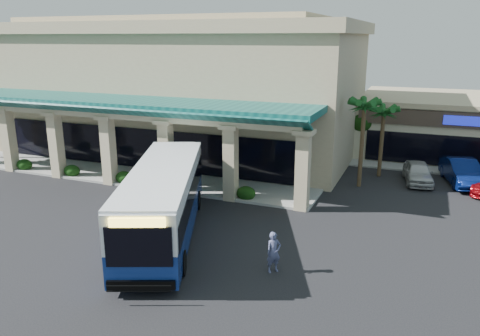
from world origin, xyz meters
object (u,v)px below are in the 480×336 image
at_px(transit_bus, 164,202).
at_px(pedestrian, 274,252).
at_px(car_white, 462,172).
at_px(car_silver, 418,172).

bearing_deg(transit_bus, pedestrian, -36.58).
bearing_deg(car_white, transit_bus, -146.77).
xyz_separation_m(transit_bus, pedestrian, (6.32, -1.63, -0.88)).
bearing_deg(pedestrian, transit_bus, 120.53).
relative_size(transit_bus, car_silver, 2.96).
height_order(transit_bus, car_white, transit_bus).
distance_m(pedestrian, car_white, 18.60).
height_order(pedestrian, car_silver, pedestrian).
relative_size(pedestrian, car_silver, 0.42).
xyz_separation_m(car_silver, car_white, (2.80, 0.76, 0.13)).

